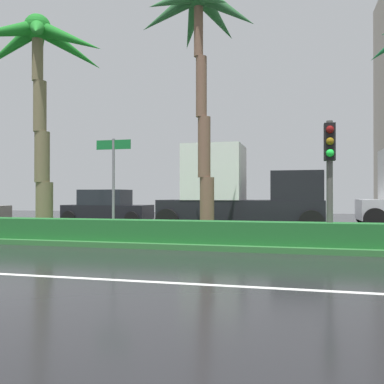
{
  "coord_description": "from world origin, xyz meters",
  "views": [
    {
      "loc": [
        5.73,
        -4.75,
        1.46
      ],
      "look_at": [
        2.2,
        9.31,
        1.56
      ],
      "focal_mm": 39.79,
      "sensor_mm": 36.0,
      "label": 1
    }
  ],
  "objects_px": {
    "car_in_traffic_second": "(107,208)",
    "box_truck_lead": "(239,193)",
    "traffic_signal_median_right": "(330,160)",
    "palm_tree_centre": "(199,30)",
    "street_name_sign": "(113,174)",
    "palm_tree_centre_left": "(39,65)"
  },
  "relations": [
    {
      "from": "palm_tree_centre",
      "to": "car_in_traffic_second",
      "type": "distance_m",
      "value": 11.04
    },
    {
      "from": "street_name_sign",
      "to": "car_in_traffic_second",
      "type": "bearing_deg",
      "value": 116.65
    },
    {
      "from": "palm_tree_centre_left",
      "to": "traffic_signal_median_right",
      "type": "relative_size",
      "value": 2.34
    },
    {
      "from": "box_truck_lead",
      "to": "traffic_signal_median_right",
      "type": "bearing_deg",
      "value": -60.37
    },
    {
      "from": "palm_tree_centre_left",
      "to": "palm_tree_centre",
      "type": "xyz_separation_m",
      "value": [
        5.77,
        -0.28,
        0.56
      ]
    },
    {
      "from": "car_in_traffic_second",
      "to": "traffic_signal_median_right",
      "type": "bearing_deg",
      "value": -38.82
    },
    {
      "from": "box_truck_lead",
      "to": "car_in_traffic_second",
      "type": "bearing_deg",
      "value": 159.19
    },
    {
      "from": "traffic_signal_median_right",
      "to": "car_in_traffic_second",
      "type": "relative_size",
      "value": 0.75
    },
    {
      "from": "traffic_signal_median_right",
      "to": "box_truck_lead",
      "type": "height_order",
      "value": "box_truck_lead"
    },
    {
      "from": "palm_tree_centre_left",
      "to": "car_in_traffic_second",
      "type": "bearing_deg",
      "value": 95.25
    },
    {
      "from": "box_truck_lead",
      "to": "palm_tree_centre",
      "type": "bearing_deg",
      "value": -97.94
    },
    {
      "from": "palm_tree_centre_left",
      "to": "traffic_signal_median_right",
      "type": "distance_m",
      "value": 10.24
    },
    {
      "from": "car_in_traffic_second",
      "to": "box_truck_lead",
      "type": "relative_size",
      "value": 0.67
    },
    {
      "from": "car_in_traffic_second",
      "to": "box_truck_lead",
      "type": "xyz_separation_m",
      "value": [
        6.99,
        -2.66,
        0.72
      ]
    },
    {
      "from": "street_name_sign",
      "to": "car_in_traffic_second",
      "type": "relative_size",
      "value": 0.7
    },
    {
      "from": "traffic_signal_median_right",
      "to": "box_truck_lead",
      "type": "xyz_separation_m",
      "value": [
        -3.11,
        5.47,
        -0.82
      ]
    },
    {
      "from": "palm_tree_centre",
      "to": "box_truck_lead",
      "type": "distance_m",
      "value": 6.61
    },
    {
      "from": "traffic_signal_median_right",
      "to": "street_name_sign",
      "type": "height_order",
      "value": "traffic_signal_median_right"
    },
    {
      "from": "palm_tree_centre_left",
      "to": "traffic_signal_median_right",
      "type": "height_order",
      "value": "palm_tree_centre_left"
    },
    {
      "from": "palm_tree_centre",
      "to": "car_in_traffic_second",
      "type": "height_order",
      "value": "palm_tree_centre"
    },
    {
      "from": "box_truck_lead",
      "to": "palm_tree_centre_left",
      "type": "bearing_deg",
      "value": -147.58
    },
    {
      "from": "street_name_sign",
      "to": "palm_tree_centre",
      "type": "bearing_deg",
      "value": 18.89
    }
  ]
}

